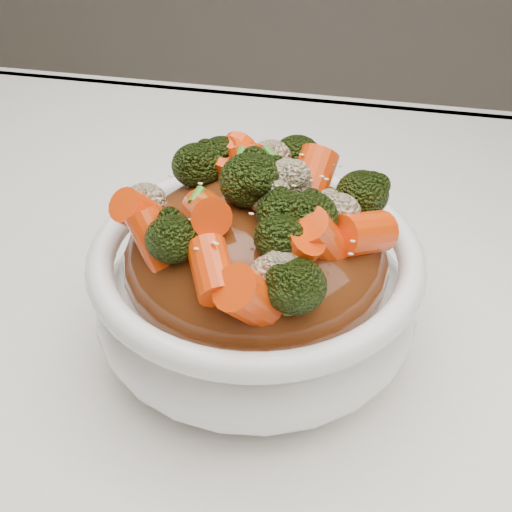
# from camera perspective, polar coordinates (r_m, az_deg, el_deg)

# --- Properties ---
(tablecloth) EXTENTS (1.20, 0.80, 0.04)m
(tablecloth) POSITION_cam_1_polar(r_m,az_deg,el_deg) (0.50, 6.33, -9.74)
(tablecloth) COLOR white
(tablecloth) RESTS_ON dining_table
(bowl) EXTENTS (0.27, 0.27, 0.08)m
(bowl) POSITION_cam_1_polar(r_m,az_deg,el_deg) (0.47, 0.00, -3.07)
(bowl) COLOR white
(bowl) RESTS_ON tablecloth
(sauce_base) EXTENTS (0.21, 0.21, 0.09)m
(sauce_base) POSITION_cam_1_polar(r_m,az_deg,el_deg) (0.45, 0.00, -0.29)
(sauce_base) COLOR #59280F
(sauce_base) RESTS_ON bowl
(carrots) EXTENTS (0.21, 0.21, 0.05)m
(carrots) POSITION_cam_1_polar(r_m,az_deg,el_deg) (0.42, 0.00, 6.32)
(carrots) COLOR #F44107
(carrots) RESTS_ON sauce_base
(broccoli) EXTENTS (0.21, 0.21, 0.04)m
(broccoli) POSITION_cam_1_polar(r_m,az_deg,el_deg) (0.42, 0.00, 6.20)
(broccoli) COLOR black
(broccoli) RESTS_ON sauce_base
(cauliflower) EXTENTS (0.21, 0.21, 0.04)m
(cauliflower) POSITION_cam_1_polar(r_m,az_deg,el_deg) (0.42, 0.00, 5.98)
(cauliflower) COLOR tan
(cauliflower) RESTS_ON sauce_base
(scallions) EXTENTS (0.16, 0.16, 0.02)m
(scallions) POSITION_cam_1_polar(r_m,az_deg,el_deg) (0.42, 0.00, 6.43)
(scallions) COLOR #34821E
(scallions) RESTS_ON sauce_base
(sesame_seeds) EXTENTS (0.19, 0.19, 0.01)m
(sesame_seeds) POSITION_cam_1_polar(r_m,az_deg,el_deg) (0.42, 0.00, 6.43)
(sesame_seeds) COLOR beige
(sesame_seeds) RESTS_ON sauce_base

